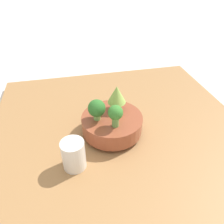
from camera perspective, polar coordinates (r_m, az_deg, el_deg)
ground_plane at (r=0.81m, az=1.78°, el=-5.29°), size 6.00×6.00×0.00m
table at (r=0.80m, az=1.80°, el=-4.32°), size 0.83×0.89×0.04m
bowl at (r=0.73m, az=0.00°, el=-3.10°), size 0.20×0.20×0.07m
broccoli_floret_left at (r=0.65m, az=0.91°, el=-0.47°), size 0.05×0.05×0.07m
broccoli_floret_back at (r=0.68m, az=-4.01°, el=0.87°), size 0.06×0.06×0.07m
romanesco_piece_near at (r=0.71m, az=1.27°, el=4.38°), size 0.06×0.06×0.09m
cup at (r=0.63m, az=-10.00°, el=-10.94°), size 0.07×0.07×0.09m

